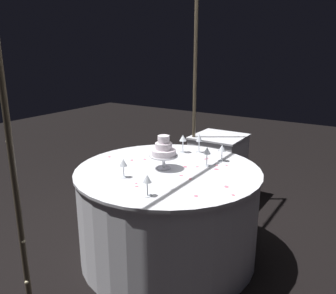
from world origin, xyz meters
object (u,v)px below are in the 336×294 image
at_px(wine_glass_3, 207,152).
at_px(wine_glass_5, 183,139).
at_px(main_table, 168,212).
at_px(wine_glass_2, 123,164).
at_px(wine_glass_6, 147,180).
at_px(wine_glass_1, 199,139).
at_px(wine_glass_4, 222,149).
at_px(decorative_arch, 129,57).
at_px(wine_glass_0, 163,142).
at_px(side_table, 218,167).
at_px(tiered_cake, 164,150).

xyz_separation_m(wine_glass_3, wine_glass_5, (0.22, 0.35, 0.01)).
bearing_deg(wine_glass_5, main_table, -163.95).
bearing_deg(wine_glass_2, wine_glass_6, -117.35).
bearing_deg(wine_glass_1, wine_glass_4, -113.18).
bearing_deg(wine_glass_6, decorative_arch, 46.06).
height_order(main_table, wine_glass_0, wine_glass_0).
bearing_deg(wine_glass_4, wine_glass_3, 164.27).
height_order(side_table, wine_glass_4, wine_glass_4).
bearing_deg(side_table, wine_glass_6, -170.10).
relative_size(wine_glass_0, wine_glass_4, 1.18).
bearing_deg(wine_glass_5, wine_glass_0, 146.17).
relative_size(decorative_arch, wine_glass_5, 15.17).
height_order(tiered_cake, wine_glass_4, tiered_cake).
xyz_separation_m(decorative_arch, wine_glass_2, (-0.32, -0.18, -0.73)).
distance_m(wine_glass_1, wine_glass_4, 0.30).
xyz_separation_m(side_table, tiered_cake, (-1.26, -0.11, 0.53)).
height_order(wine_glass_3, wine_glass_6, wine_glass_3).
distance_m(side_table, wine_glass_1, 0.90).
distance_m(wine_glass_1, wine_glass_3, 0.37).
distance_m(tiered_cake, wine_glass_1, 0.53).
xyz_separation_m(side_table, wine_glass_2, (-1.58, 0.03, 0.48)).
distance_m(main_table, wine_glass_1, 0.72).
xyz_separation_m(decorative_arch, wine_glass_0, (0.29, -0.12, -0.71)).
bearing_deg(tiered_cake, wine_glass_6, -157.91).
distance_m(tiered_cake, wine_glass_5, 0.46).
distance_m(tiered_cake, wine_glass_4, 0.51).
bearing_deg(wine_glass_5, side_table, 0.98).
bearing_deg(wine_glass_2, wine_glass_1, -11.25).
relative_size(main_table, wine_glass_0, 8.68).
bearing_deg(side_table, wine_glass_5, -179.02).
height_order(main_table, wine_glass_4, wine_glass_4).
bearing_deg(wine_glass_6, wine_glass_0, 27.03).
bearing_deg(main_table, wine_glass_0, 39.50).
bearing_deg(wine_glass_3, decorative_arch, 111.86).
bearing_deg(tiered_cake, wine_glass_2, 156.35).
relative_size(decorative_arch, wine_glass_4, 17.29).
relative_size(tiered_cake, wine_glass_0, 1.59).
xyz_separation_m(side_table, wine_glass_0, (-0.97, 0.09, 0.50)).
xyz_separation_m(wine_glass_2, wine_glass_4, (0.73, -0.44, 0.00)).
relative_size(wine_glass_0, wine_glass_2, 1.16).
xyz_separation_m(wine_glass_0, wine_glass_1, (0.24, -0.23, 0.01)).
bearing_deg(wine_glass_1, wine_glass_3, -142.74).
bearing_deg(wine_glass_4, wine_glass_2, 148.76).
relative_size(decorative_arch, wine_glass_3, 15.60).
bearing_deg(side_table, main_table, -173.55).
xyz_separation_m(wine_glass_0, wine_glass_5, (0.16, -0.11, 0.00)).
distance_m(wine_glass_2, wine_glass_5, 0.77).
distance_m(decorative_arch, tiered_cake, 0.76).
bearing_deg(wine_glass_3, wine_glass_0, 82.66).
distance_m(decorative_arch, wine_glass_5, 0.87).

